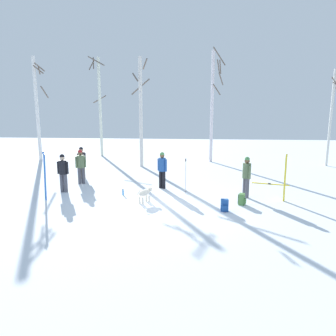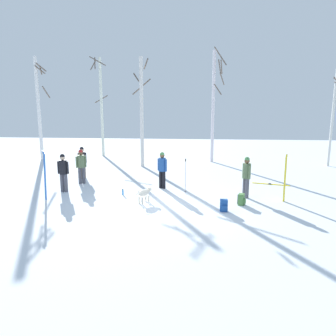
% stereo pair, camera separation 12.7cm
% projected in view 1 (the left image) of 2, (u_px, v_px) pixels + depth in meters
% --- Properties ---
extents(ground_plane, '(60.00, 60.00, 0.00)m').
position_uv_depth(ground_plane, '(156.00, 205.00, 11.33)').
color(ground_plane, white).
extents(person_0, '(0.34, 0.48, 1.72)m').
position_uv_depth(person_0, '(246.00, 174.00, 12.29)').
color(person_0, '#4C4C56').
rests_on(person_0, ground_plane).
extents(person_1, '(0.52, 0.34, 1.72)m').
position_uv_depth(person_1, '(63.00, 171.00, 13.09)').
color(person_1, '#4C4C56').
rests_on(person_1, ground_plane).
extents(person_2, '(0.45, 0.34, 1.72)m').
position_uv_depth(person_2, '(81.00, 164.00, 14.66)').
color(person_2, '#4C4C56').
rests_on(person_2, ground_plane).
extents(person_3, '(0.46, 0.34, 1.72)m').
position_uv_depth(person_3, '(162.00, 168.00, 13.77)').
color(person_3, black).
rests_on(person_3, ground_plane).
extents(person_4, '(0.35, 0.43, 1.72)m').
position_uv_depth(person_4, '(82.00, 161.00, 15.88)').
color(person_4, '#72604C').
rests_on(person_4, ground_plane).
extents(dog, '(0.51, 0.80, 0.57)m').
position_uv_depth(dog, '(145.00, 193.00, 11.62)').
color(dog, beige).
rests_on(dog, ground_plane).
extents(ski_pair_planted_0, '(0.12, 0.13, 1.91)m').
position_uv_depth(ski_pair_planted_0, '(285.00, 178.00, 11.72)').
color(ski_pair_planted_0, yellow).
rests_on(ski_pair_planted_0, ground_plane).
extents(ski_pair_planted_1, '(0.23, 0.17, 2.00)m').
position_uv_depth(ski_pair_planted_1, '(45.00, 176.00, 11.81)').
color(ski_pair_planted_1, blue).
rests_on(ski_pair_planted_1, ground_plane).
extents(ski_pair_lying_0, '(1.76, 0.63, 0.05)m').
position_uv_depth(ski_pair_lying_0, '(270.00, 184.00, 14.74)').
color(ski_pair_lying_0, yellow).
rests_on(ski_pair_lying_0, ground_plane).
extents(ski_poles_0, '(0.07, 0.28, 1.53)m').
position_uv_depth(ski_poles_0, '(186.00, 175.00, 12.97)').
color(ski_poles_0, '#B2B2BC').
rests_on(ski_poles_0, ground_plane).
extents(backpack_0, '(0.33, 0.31, 0.44)m').
position_uv_depth(backpack_0, '(242.00, 199.00, 11.39)').
color(backpack_0, '#4C7F3F').
rests_on(backpack_0, ground_plane).
extents(backpack_1, '(0.26, 0.29, 0.44)m').
position_uv_depth(backpack_1, '(225.00, 205.00, 10.63)').
color(backpack_1, '#1E4C99').
rests_on(backpack_1, ground_plane).
extents(water_bottle_0, '(0.06, 0.06, 0.27)m').
position_uv_depth(water_bottle_0, '(123.00, 192.00, 12.74)').
color(water_bottle_0, '#1E72BF').
rests_on(water_bottle_0, ground_plane).
extents(birch_tree_0, '(0.90, 1.35, 7.52)m').
position_uv_depth(birch_tree_0, '(37.00, 107.00, 21.80)').
color(birch_tree_0, white).
rests_on(birch_tree_0, ground_plane).
extents(birch_tree_1, '(1.35, 1.39, 7.86)m').
position_uv_depth(birch_tree_1, '(100.00, 105.00, 23.82)').
color(birch_tree_1, silver).
rests_on(birch_tree_1, ground_plane).
extents(birch_tree_2, '(1.23, 1.26, 6.97)m').
position_uv_depth(birch_tree_2, '(141.00, 111.00, 19.04)').
color(birch_tree_2, silver).
rests_on(birch_tree_2, ground_plane).
extents(birch_tree_3, '(0.97, 1.30, 7.80)m').
position_uv_depth(birch_tree_3, '(213.00, 104.00, 20.88)').
color(birch_tree_3, white).
rests_on(birch_tree_3, ground_plane).
extents(birch_tree_4, '(1.27, 1.63, 6.32)m').
position_uv_depth(birch_tree_4, '(332.00, 115.00, 19.32)').
color(birch_tree_4, silver).
rests_on(birch_tree_4, ground_plane).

